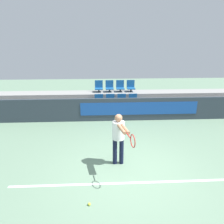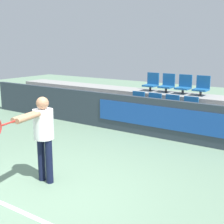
% 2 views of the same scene
% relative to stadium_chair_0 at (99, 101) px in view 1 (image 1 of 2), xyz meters
% --- Properties ---
extents(ground_plane, '(30.00, 30.00, 0.00)m').
position_rel_stadium_chair_0_xyz_m(ground_plane, '(0.82, -4.78, -0.74)').
color(ground_plane, slate).
extents(court_baseline, '(6.23, 0.08, 0.01)m').
position_rel_stadium_chair_0_xyz_m(court_baseline, '(0.82, -5.26, -0.74)').
color(court_baseline, white).
rests_on(court_baseline, ground).
extents(barrier_wall, '(12.74, 0.14, 1.05)m').
position_rel_stadium_chair_0_xyz_m(barrier_wall, '(0.85, -0.66, -0.22)').
color(barrier_wall, '#2D3842').
rests_on(barrier_wall, ground).
extents(bleacher_tier_front, '(12.34, 0.92, 0.49)m').
position_rel_stadium_chair_0_xyz_m(bleacher_tier_front, '(0.82, -0.12, -0.50)').
color(bleacher_tier_front, gray).
rests_on(bleacher_tier_front, ground).
extents(bleacher_tier_middle, '(12.34, 0.92, 0.99)m').
position_rel_stadium_chair_0_xyz_m(bleacher_tier_middle, '(0.82, 0.80, -0.25)').
color(bleacher_tier_middle, gray).
rests_on(bleacher_tier_middle, ground).
extents(stadium_chair_0, '(0.40, 0.41, 0.57)m').
position_rel_stadium_chair_0_xyz_m(stadium_chair_0, '(0.00, 0.00, 0.00)').
color(stadium_chair_0, '#333333').
rests_on(stadium_chair_0, bleacher_tier_front).
extents(stadium_chair_1, '(0.40, 0.41, 0.57)m').
position_rel_stadium_chair_0_xyz_m(stadium_chair_1, '(0.55, 0.00, 0.00)').
color(stadium_chair_1, '#333333').
rests_on(stadium_chair_1, bleacher_tier_front).
extents(stadium_chair_2, '(0.40, 0.41, 0.57)m').
position_rel_stadium_chair_0_xyz_m(stadium_chair_2, '(1.09, 0.00, 0.00)').
color(stadium_chair_2, '#333333').
rests_on(stadium_chair_2, bleacher_tier_front).
extents(stadium_chair_3, '(0.40, 0.41, 0.57)m').
position_rel_stadium_chair_0_xyz_m(stadium_chair_3, '(1.64, 0.00, 0.00)').
color(stadium_chair_3, '#333333').
rests_on(stadium_chair_3, bleacher_tier_front).
extents(stadium_chair_4, '(0.40, 0.41, 0.57)m').
position_rel_stadium_chair_0_xyz_m(stadium_chair_4, '(0.00, 0.92, 0.49)').
color(stadium_chair_4, '#333333').
rests_on(stadium_chair_4, bleacher_tier_middle).
extents(stadium_chair_5, '(0.40, 0.41, 0.57)m').
position_rel_stadium_chair_0_xyz_m(stadium_chair_5, '(0.55, 0.92, 0.49)').
color(stadium_chair_5, '#333333').
rests_on(stadium_chair_5, bleacher_tier_middle).
extents(stadium_chair_6, '(0.40, 0.41, 0.57)m').
position_rel_stadium_chair_0_xyz_m(stadium_chair_6, '(1.09, 0.92, 0.49)').
color(stadium_chair_6, '#333333').
rests_on(stadium_chair_6, bleacher_tier_middle).
extents(stadium_chair_7, '(0.40, 0.41, 0.57)m').
position_rel_stadium_chair_0_xyz_m(stadium_chair_7, '(1.64, 0.92, 0.49)').
color(stadium_chair_7, '#333333').
rests_on(stadium_chair_7, bleacher_tier_middle).
extents(tennis_player, '(0.47, 1.50, 1.57)m').
position_rel_stadium_chair_0_xyz_m(tennis_player, '(0.60, -4.35, 0.24)').
color(tennis_player, black).
rests_on(tennis_player, ground).
extents(tennis_ball, '(0.07, 0.07, 0.07)m').
position_rel_stadium_chair_0_xyz_m(tennis_ball, '(-0.20, -6.01, -0.71)').
color(tennis_ball, '#CCDB33').
rests_on(tennis_ball, ground).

